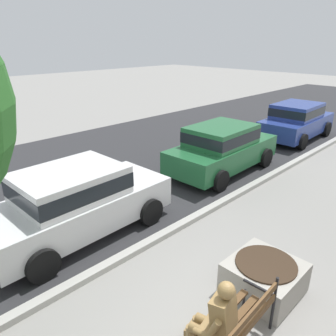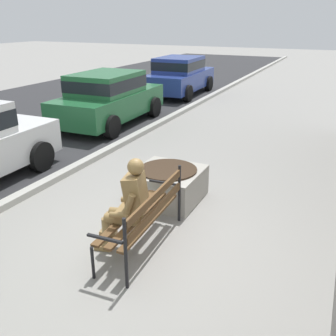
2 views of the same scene
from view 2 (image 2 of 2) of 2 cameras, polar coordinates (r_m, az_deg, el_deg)
name	(u,v)px [view 2 (image 2 of 2)]	position (r m, az deg, el deg)	size (l,w,h in m)	color
ground_plane	(153,251)	(5.41, -2.35, -12.38)	(80.00, 80.00, 0.00)	gray
curb_stone	(1,206)	(7.03, -23.93, -5.30)	(60.00, 0.20, 0.12)	#B2AFA8
park_bench	(146,213)	(5.22, -3.40, -6.80)	(1.82, 0.62, 0.95)	brown
bronze_statue_seated	(127,206)	(5.15, -6.28, -5.75)	(0.60, 0.85, 1.37)	olive
concrete_planter	(168,184)	(6.69, 0.00, -2.46)	(1.13, 1.13, 0.59)	#A8A399
parked_car_green	(109,97)	(11.67, -8.96, 10.59)	(4.15, 2.02, 1.56)	#236638
parked_car_blue	(180,75)	(16.34, 1.80, 13.94)	(4.15, 2.02, 1.56)	navy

